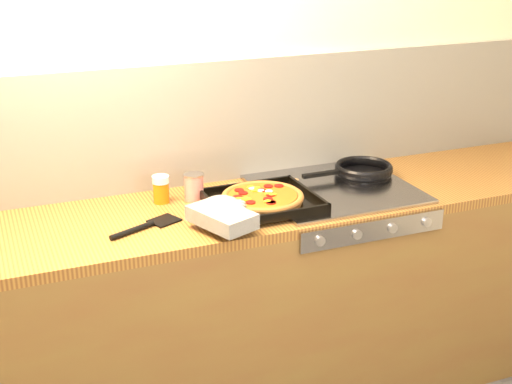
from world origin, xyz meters
name	(u,v)px	position (x,y,z in m)	size (l,w,h in m)	color
room_shell	(204,124)	(0.00, 1.39, 1.15)	(3.20, 3.20, 3.20)	white
counter_run	(231,310)	(0.00, 1.10, 0.45)	(3.20, 0.62, 0.90)	brown
stovetop	(335,189)	(0.45, 1.10, 0.91)	(0.60, 0.56, 0.02)	#95959A
pizza_on_tray	(251,203)	(0.05, 1.00, 0.94)	(0.52, 0.46, 0.07)	black
frying_pan	(362,170)	(0.62, 1.18, 0.94)	(0.41, 0.25, 0.04)	black
tomato_can	(194,187)	(-0.11, 1.21, 0.95)	(0.08, 0.08, 0.11)	#A10D16
juice_glass	(161,189)	(-0.23, 1.24, 0.95)	(0.07, 0.07, 0.11)	orange
wooden_spoon	(272,182)	(0.24, 1.26, 0.91)	(0.30, 0.09, 0.02)	#9B6D42
black_spatula	(146,226)	(-0.35, 1.02, 0.91)	(0.28, 0.16, 0.02)	black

